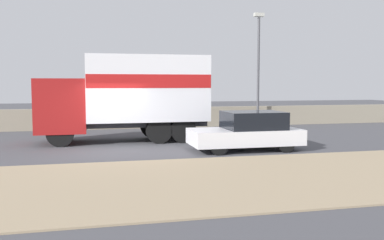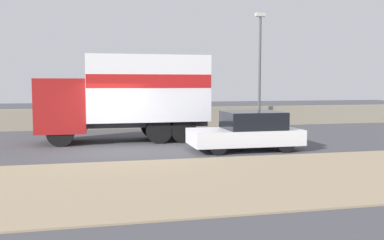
% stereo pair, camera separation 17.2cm
% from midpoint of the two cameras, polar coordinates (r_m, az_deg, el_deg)
% --- Properties ---
extents(ground_plane, '(80.00, 80.00, 0.00)m').
position_cam_midpoint_polar(ground_plane, '(15.82, -10.68, -4.14)').
color(ground_plane, '#47474C').
extents(dirt_shoulder_foreground, '(60.00, 6.00, 0.04)m').
position_cam_midpoint_polar(dirt_shoulder_foreground, '(10.65, -9.25, -8.44)').
color(dirt_shoulder_foreground, '#9E896B').
rests_on(dirt_shoulder_foreground, ground_plane).
extents(stone_wall_backdrop, '(60.00, 0.35, 1.12)m').
position_cam_midpoint_polar(stone_wall_backdrop, '(23.57, -11.66, 0.19)').
color(stone_wall_backdrop, gray).
rests_on(stone_wall_backdrop, ground_plane).
extents(street_lamp, '(0.56, 0.28, 6.39)m').
position_cam_midpoint_polar(street_lamp, '(24.62, 8.64, 7.82)').
color(street_lamp, '#4C4C51').
rests_on(street_lamp, ground_plane).
extents(box_truck, '(7.02, 2.51, 3.62)m').
position_cam_midpoint_polar(box_truck, '(18.30, -8.41, 3.60)').
color(box_truck, maroon).
rests_on(box_truck, ground_plane).
extents(car_hatchback, '(4.04, 1.87, 1.43)m').
position_cam_midpoint_polar(car_hatchback, '(15.88, 7.12, -1.49)').
color(car_hatchback, silver).
rests_on(car_hatchback, ground_plane).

